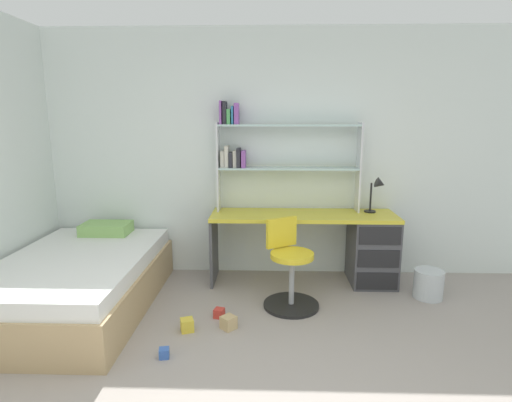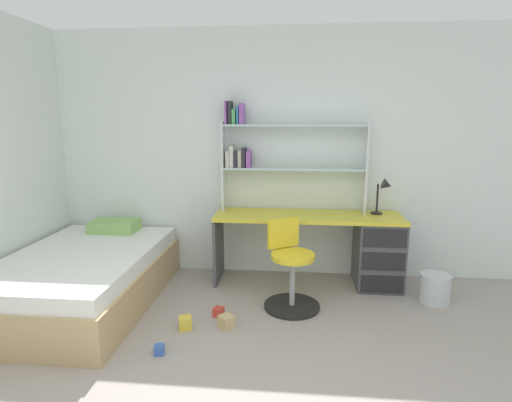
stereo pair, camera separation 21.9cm
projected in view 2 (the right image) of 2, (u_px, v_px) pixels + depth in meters
The scene contains 11 objects.
room_shell at pixel (100, 170), 3.13m from camera, with size 5.84×6.51×2.68m.
desk at pixel (357, 246), 4.22m from camera, with size 1.94×0.55×0.75m.
bookshelf_hutch at pixel (272, 149), 4.26m from camera, with size 1.51×0.22×1.16m.
desk_lamp at pixel (385, 191), 4.14m from camera, with size 0.20×0.17×0.38m.
swivel_chair at pixel (291, 273), 3.74m from camera, with size 0.52×0.52×0.82m.
bed_platform at pixel (83, 278), 3.82m from camera, with size 1.29×1.97×0.63m.
waste_bin at pixel (435, 289), 3.85m from camera, with size 0.28×0.28×0.28m, color silver.
toy_block_yellow_0 at pixel (185, 323), 3.38m from camera, with size 0.10×0.10×0.10m, color gold.
toy_block_natural_1 at pixel (226, 322), 3.40m from camera, with size 0.11×0.11×0.11m, color tan.
toy_block_blue_2 at pixel (159, 350), 3.02m from camera, with size 0.07×0.07×0.07m, color #3860B7.
toy_block_red_3 at pixel (218, 312), 3.60m from camera, with size 0.08×0.08×0.08m, color red.
Camera 2 is at (0.21, -1.67, 1.73)m, focal length 28.32 mm.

